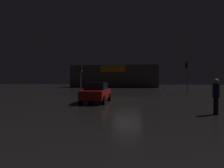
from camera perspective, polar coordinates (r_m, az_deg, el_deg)
ground_plane at (r=18.07m, az=4.35°, el=-4.44°), size 120.00×120.00×0.00m
store_building at (r=48.94m, az=0.96°, el=2.19°), size 20.72×8.41×5.27m
traffic_signal_opposite at (r=27.10m, az=-9.08°, el=2.93°), size 0.41×0.43×3.68m
traffic_signal_cross_left at (r=26.42m, az=21.05°, el=4.02°), size 0.42×0.43×4.10m
car_near at (r=15.47m, az=-4.59°, el=-2.38°), size 1.94×4.24×1.57m
pedestrian at (r=11.25m, az=28.13°, el=-2.47°), size 0.42×0.42×1.83m
bollard_kerb_a at (r=27.08m, az=14.84°, el=-1.26°), size 0.08×0.08×1.28m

